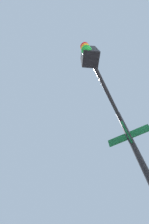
# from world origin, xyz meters

# --- Properties ---
(traffic_signal_near) EXTENTS (1.73, 2.34, 5.14)m
(traffic_signal_near) POSITION_xyz_m (-6.46, -5.91, 3.62)
(traffic_signal_near) COLOR black
(traffic_signal_near) RESTS_ON ground_plane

